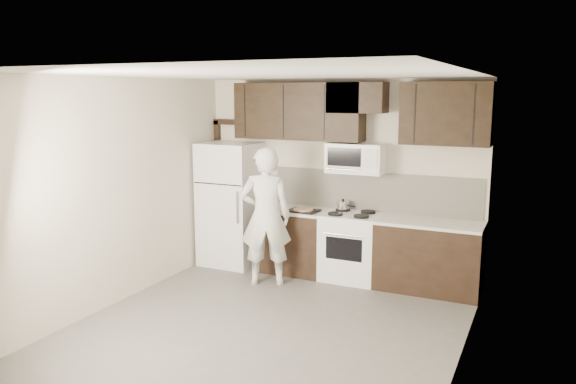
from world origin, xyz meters
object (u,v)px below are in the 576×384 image
Objects in this scene: stove at (351,246)px; refrigerator at (231,204)px; person at (266,216)px; microwave at (356,158)px.

refrigerator reaches higher than stove.
person reaches higher than stove.
microwave reaches higher than refrigerator.
person is at bearing -34.13° from refrigerator.
refrigerator is 0.98× the size of person.
microwave reaches higher than person.
stove is 1.25m from person.
person is at bearing -141.68° from microwave.
refrigerator is at bearing -178.49° from stove.
stove is at bearing -89.90° from microwave.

